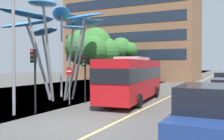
{
  "coord_description": "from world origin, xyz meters",
  "views": [
    {
      "loc": [
        6.85,
        -10.31,
        2.93
      ],
      "look_at": [
        -1.58,
        7.15,
        2.5
      ],
      "focal_mm": 41.33,
      "sensor_mm": 36.0,
      "label": 1
    }
  ],
  "objects": [
    {
      "name": "tree_pavement_far",
      "position": [
        -10.36,
        28.55,
        5.26
      ],
      "size": [
        4.97,
        3.74,
        7.38
      ],
      "color": "brown",
      "rests_on": "ground"
    },
    {
      "name": "pedestrian",
      "position": [
        -1.12,
        5.05,
        0.82
      ],
      "size": [
        0.34,
        0.34,
        1.64
      ],
      "color": "#2D3342",
      "rests_on": "ground"
    },
    {
      "name": "tree_pavement_near",
      "position": [
        -7.89,
        15.2,
        4.83
      ],
      "size": [
        5.88,
        4.91,
        7.14
      ],
      "color": "brown",
      "rests_on": "ground"
    },
    {
      "name": "ground",
      "position": [
        -0.72,
        0.0,
        -0.05
      ],
      "size": [
        120.0,
        240.0,
        0.1
      ],
      "color": "#54514F"
    },
    {
      "name": "leaf_sculpture",
      "position": [
        -6.99,
        7.34,
        6.3
      ],
      "size": [
        8.87,
        9.8,
        8.16
      ],
      "color": "#9EA0A5",
      "rests_on": "ground"
    },
    {
      "name": "backdrop_building",
      "position": [
        -11.95,
        38.57,
        9.47
      ],
      "size": [
        24.82,
        13.46,
        18.92
      ],
      "color": "#8E6042",
      "rests_on": "ground"
    },
    {
      "name": "traffic_light_kerb_near",
      "position": [
        -3.86,
        1.31,
        2.76
      ],
      "size": [
        0.28,
        0.42,
        3.82
      ],
      "color": "black",
      "rests_on": "ground"
    },
    {
      "name": "traffic_light_kerb_far",
      "position": [
        -3.47,
        6.28,
        2.59
      ],
      "size": [
        0.28,
        0.42,
        3.57
      ],
      "color": "black",
      "rests_on": "ground"
    },
    {
      "name": "street_lamp",
      "position": [
        -4.25,
        0.54,
        5.0
      ],
      "size": [
        1.86,
        0.44,
        7.83
      ],
      "color": "gray",
      "rests_on": "ground"
    },
    {
      "name": "no_entry_sign",
      "position": [
        -4.03,
        5.1,
        1.81
      ],
      "size": [
        0.6,
        0.12,
        2.72
      ],
      "color": "gray",
      "rests_on": "ground"
    },
    {
      "name": "red_bus",
      "position": [
        -0.48,
        8.59,
        1.91
      ],
      "size": [
        3.43,
        10.39,
        3.49
      ],
      "color": "red",
      "rests_on": "ground"
    },
    {
      "name": "car_parked_near",
      "position": [
        6.12,
        -2.26,
        1.09
      ],
      "size": [
        1.94,
        4.59,
        2.31
      ],
      "color": "navy",
      "rests_on": "ground"
    }
  ]
}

